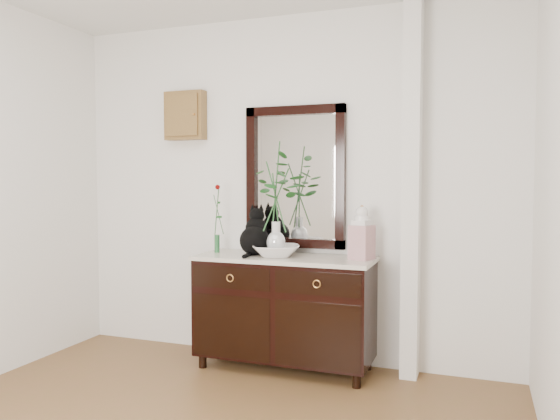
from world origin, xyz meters
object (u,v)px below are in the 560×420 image
at_px(cat, 255,231).
at_px(sideboard, 285,306).
at_px(lotus_bowl, 276,251).
at_px(ginger_jar, 362,232).

bearing_deg(cat, sideboard, -11.70).
bearing_deg(lotus_bowl, ginger_jar, 6.48).
xyz_separation_m(lotus_bowl, ginger_jar, (0.63, 0.07, 0.15)).
distance_m(lotus_bowl, ginger_jar, 0.65).
xyz_separation_m(cat, lotus_bowl, (0.19, -0.05, -0.14)).
bearing_deg(ginger_jar, cat, -178.37).
relative_size(lotus_bowl, ginger_jar, 0.89).
bearing_deg(lotus_bowl, cat, 166.01).
bearing_deg(ginger_jar, sideboard, -176.07).
relative_size(sideboard, ginger_jar, 3.40).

